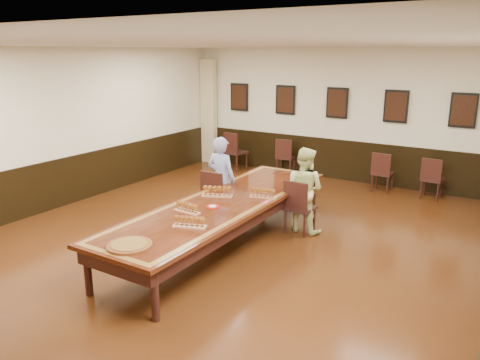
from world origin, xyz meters
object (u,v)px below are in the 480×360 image
Objects in this scene: person_woman at (304,190)px; spare_chair_a at (236,151)px; spare_chair_c at (383,172)px; conference_table at (224,210)px; carved_platter at (129,245)px; person_man at (221,179)px; chair_man at (218,196)px; chair_woman at (300,206)px; spare_chair_d at (433,178)px; spare_chair_b at (286,156)px.

spare_chair_a is at bearing -39.82° from person_woman.
conference_table is (-1.35, -4.48, 0.15)m from spare_chair_c.
spare_chair_a is 1.58× the size of carved_platter.
person_man is 1.57m from person_woman.
chair_man is 0.63× the size of person_man.
chair_woman is 3.34m from spare_chair_c.
spare_chair_d is at bearing -112.96° from person_woman.
chair_woman is 1.06× the size of spare_chair_c.
chair_woman is 3.71m from spare_chair_d.
chair_woman is at bearing 145.62° from spare_chair_a.
spare_chair_a is 1.37m from spare_chair_b.
chair_man is at bearing 103.59° from carved_platter.
spare_chair_a is 1.12× the size of spare_chair_d.
chair_man is at bearing 52.99° from spare_chair_d.
chair_man is at bearing 61.51° from spare_chair_c.
spare_chair_c is (2.06, 3.61, -0.04)m from chair_man.
chair_woman is at bearing 76.31° from carved_platter.
spare_chair_b is at bearing 104.75° from conference_table.
conference_table is at bearing 74.42° from spare_chair_c.
spare_chair_a is at bearing -62.28° from chair_man.
person_woman reaches higher than carved_platter.
person_man is (-1.53, -0.21, 0.32)m from chair_woman.
carved_platter reaches higher than conference_table.
chair_woman is 0.60× the size of person_man.
spare_chair_d is 5.14m from conference_table.
carved_platter is (-2.39, -6.66, 0.31)m from spare_chair_d.
chair_man is 1.10× the size of spare_chair_d.
spare_chair_c is 4.07m from person_man.
spare_chair_a is 0.68× the size of person_woman.
carved_platter is (0.02, -2.13, 0.16)m from conference_table.
spare_chair_d is at bearing -175.83° from spare_chair_c.
person_man reaches higher than carved_platter.
person_woman is 1.54m from conference_table.
chair_man is 0.20× the size of conference_table.
conference_table is (-2.41, -4.53, 0.15)m from spare_chair_d.
spare_chair_b is at bearing -0.33° from spare_chair_d.
spare_chair_a is at bearing -61.56° from person_man.
chair_woman is 1.06× the size of spare_chair_d.
conference_table is 7.70× the size of carved_platter.
person_man reaches higher than spare_chair_c.
carved_platter is (2.61, -6.58, 0.26)m from spare_chair_a.
spare_chair_d is at bearing -130.38° from chair_man.
spare_chair_b is at bearing -81.78° from person_man.
chair_man is at bearing 90.46° from spare_chair_b.
spare_chair_c is at bearing -96.24° from person_woman.
carved_platter is at bearing 73.62° from spare_chair_d.
spare_chair_b is 0.19× the size of conference_table.
carved_platter is (-0.81, -3.42, 0.01)m from person_woman.
spare_chair_d is at bearing 168.76° from spare_chair_b.
person_man is at bearing 52.15° from spare_chair_d.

